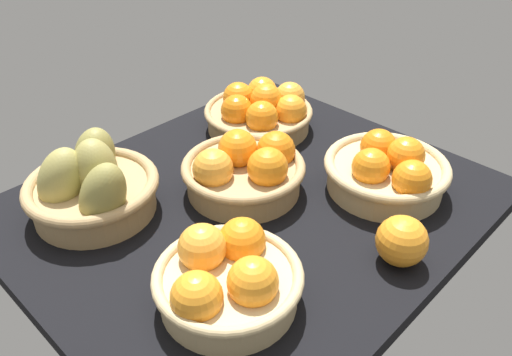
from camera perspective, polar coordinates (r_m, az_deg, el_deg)
market_tray at (r=98.61cm, az=-0.50°, el=-3.06°), size 84.00×72.00×3.00cm
basket_far_left_pears at (r=96.28cm, az=-17.69°, el=-0.90°), size 23.91×25.10×15.39cm
basket_near_left at (r=76.17cm, az=-3.25°, el=-10.97°), size 22.05×22.05×10.77cm
basket_near_right at (r=100.65cm, az=14.27°, el=0.82°), size 23.78×23.78×11.52cm
basket_center at (r=97.51cm, az=-1.21°, el=0.93°), size 23.51×23.51×11.53cm
basket_far_right at (r=118.95cm, az=0.52°, el=7.39°), size 24.79×24.79×11.04cm
loose_orange_front_gap at (r=85.48cm, az=15.78°, el=-6.69°), size 8.32×8.32×8.32cm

